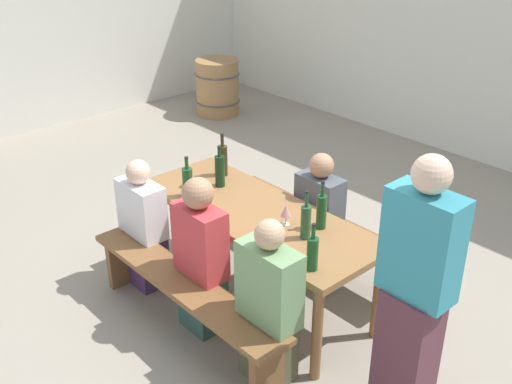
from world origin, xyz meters
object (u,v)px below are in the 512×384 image
object	(u,v)px
seated_guest_near_1	(201,259)
seated_guest_near_0	(143,228)
seated_guest_far_0	(318,223)
wine_glass_1	(286,211)
wine_bottle_4	(220,170)
wine_bottle_0	(223,160)
seated_guest_near_2	(269,308)
wine_bottle_3	(321,211)
wine_bottle_1	(188,182)
wine_bottle_2	(312,253)
tasting_table	(256,221)
wine_bottle_5	(306,221)
wine_barrel	(217,87)
bench_far	(317,228)
standing_host	(413,305)
wine_glass_0	(189,175)
bench_near	(184,293)

from	to	relation	value
seated_guest_near_1	seated_guest_near_0	bearing A→B (deg)	90.00
seated_guest_far_0	wine_glass_1	bearing A→B (deg)	15.46
wine_bottle_4	seated_guest_far_0	size ratio (longest dim) A/B	0.30
wine_bottle_0	seated_guest_near_2	distance (m)	1.55
wine_bottle_0	seated_guest_far_0	bearing A→B (deg)	21.13
wine_bottle_3	seated_guest_far_0	world-z (taller)	wine_bottle_3
wine_bottle_1	seated_guest_near_1	distance (m)	0.68
wine_bottle_2	wine_glass_1	bearing A→B (deg)	151.72
tasting_table	wine_glass_1	distance (m)	0.35
wine_bottle_5	wine_barrel	size ratio (longest dim) A/B	0.46
bench_far	seated_guest_near_0	distance (m)	1.39
seated_guest_near_1	wine_barrel	size ratio (longest dim) A/B	1.55
wine_barrel	seated_guest_near_1	bearing A→B (deg)	-40.12
seated_guest_near_1	wine_bottle_3	bearing A→B (deg)	-34.52
wine_bottle_2	wine_bottle_0	bearing A→B (deg)	161.93
wine_bottle_3	seated_guest_near_2	world-z (taller)	seated_guest_near_2
tasting_table	seated_guest_near_2	size ratio (longest dim) A/B	1.72
bench_far	wine_bottle_2	world-z (taller)	wine_bottle_2
wine_bottle_2	standing_host	distance (m)	0.68
wine_glass_1	wine_barrel	distance (m)	4.56
wine_bottle_3	wine_bottle_5	size ratio (longest dim) A/B	1.01
seated_guest_far_0	standing_host	distance (m)	1.52
wine_bottle_0	wine_bottle_3	xyz separation A→B (m)	(1.11, -0.05, -0.00)
wine_bottle_1	wine_barrel	bearing A→B (deg)	138.23
wine_bottle_4	seated_guest_near_2	xyz separation A→B (m)	(1.18, -0.58, -0.34)
seated_guest_near_1	seated_guest_far_0	world-z (taller)	seated_guest_near_1
wine_bottle_1	wine_glass_1	xyz separation A→B (m)	(0.80, 0.24, -0.02)
wine_bottle_1	wine_bottle_3	bearing A→B (deg)	21.39
wine_bottle_3	wine_glass_0	size ratio (longest dim) A/B	2.47
bench_near	tasting_table	bearing A→B (deg)	90.00
wine_bottle_5	wine_glass_0	size ratio (longest dim) A/B	2.43
wine_glass_0	wine_glass_1	bearing A→B (deg)	8.25
wine_glass_1	seated_guest_near_1	bearing A→B (deg)	-117.44
bench_far	wine_bottle_3	world-z (taller)	wine_bottle_3
bench_near	wine_bottle_5	world-z (taller)	wine_bottle_5
wine_bottle_1	wine_bottle_5	size ratio (longest dim) A/B	0.93
wine_bottle_1	wine_bottle_4	size ratio (longest dim) A/B	0.97
wine_bottle_2	wine_bottle_5	distance (m)	0.37
wine_bottle_3	standing_host	distance (m)	1.05
tasting_table	wine_bottle_4	bearing A→B (deg)	172.29
bench_far	standing_host	distance (m)	1.76
wine_bottle_1	wine_bottle_4	bearing A→B (deg)	85.48
bench_far	seated_guest_far_0	xyz separation A→B (m)	(0.15, -0.15, 0.16)
wine_bottle_1	wine_glass_0	size ratio (longest dim) A/B	2.26
bench_near	wine_barrel	xyz separation A→B (m)	(-3.53, 3.13, 0.03)
wine_barrel	wine_bottle_3	bearing A→B (deg)	-29.87
seated_guest_far_0	seated_guest_near_0	bearing A→B (deg)	-40.18
wine_bottle_3	seated_guest_far_0	xyz separation A→B (m)	(-0.33, 0.35, -0.36)
wine_glass_1	seated_guest_near_0	xyz separation A→B (m)	(-1.01, -0.53, -0.36)
tasting_table	seated_guest_near_0	distance (m)	0.90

